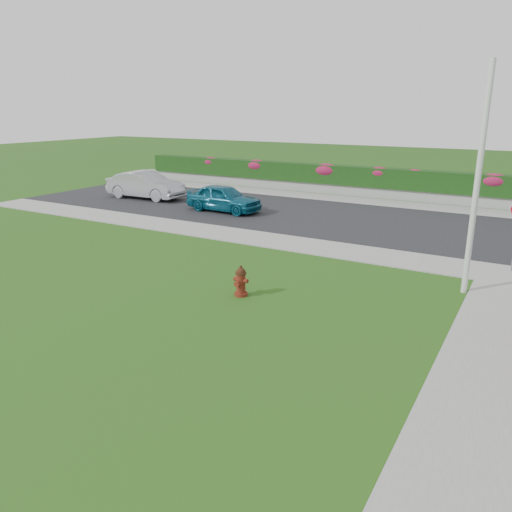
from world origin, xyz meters
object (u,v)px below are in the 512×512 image
Objects in this scene: sedan_teal at (224,198)px; sedan_silver at (146,185)px; fire_hydrant at (241,282)px; utility_pole at (477,183)px.

sedan_silver reaches higher than sedan_teal.
utility_pole is (5.29, 3.37, 2.67)m from fire_hydrant.
sedan_teal is 5.89m from sedan_silver.
sedan_teal is at bearing -100.55° from sedan_silver.
fire_hydrant is 0.19× the size of sedan_silver.
utility_pole is at bearing -113.21° from sedan_silver.
sedan_silver is (-12.59, 10.18, 0.38)m from fire_hydrant.
utility_pole is at bearing -114.03° from sedan_teal.
utility_pole is (17.88, -6.81, 2.29)m from sedan_silver.
sedan_silver is at bearing 84.13° from sedan_teal.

